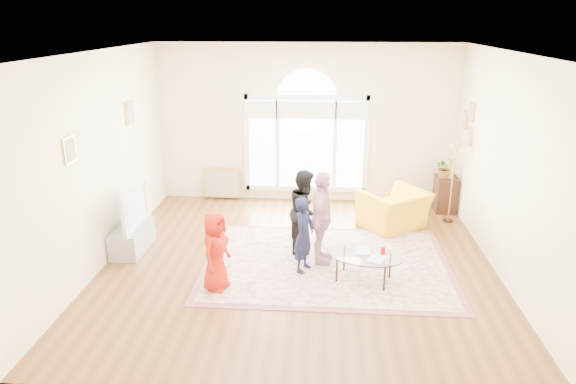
# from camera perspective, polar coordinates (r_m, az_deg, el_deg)

# --- Properties ---
(ground) EXTENTS (6.00, 6.00, 0.00)m
(ground) POSITION_cam_1_polar(r_m,az_deg,el_deg) (8.12, 1.13, -7.90)
(ground) COLOR #563719
(ground) RESTS_ON ground
(room_shell) EXTENTS (6.00, 6.00, 6.00)m
(room_shell) POSITION_cam_1_polar(r_m,az_deg,el_deg) (10.29, 2.07, 7.16)
(room_shell) COLOR #F3E3C1
(room_shell) RESTS_ON ground
(area_rug) EXTENTS (3.60, 2.60, 0.02)m
(area_rug) POSITION_cam_1_polar(r_m,az_deg,el_deg) (8.10, 4.32, -7.92)
(area_rug) COLOR beige
(area_rug) RESTS_ON ground
(rug_border) EXTENTS (3.80, 2.80, 0.01)m
(rug_border) POSITION_cam_1_polar(r_m,az_deg,el_deg) (8.11, 4.32, -7.94)
(rug_border) COLOR #8B4E52
(rug_border) RESTS_ON ground
(tv_console) EXTENTS (0.45, 1.00, 0.42)m
(tv_console) POSITION_cam_1_polar(r_m,az_deg,el_deg) (8.85, -16.90, -4.91)
(tv_console) COLOR #919499
(tv_console) RESTS_ON ground
(television) EXTENTS (0.17, 1.12, 0.64)m
(television) POSITION_cam_1_polar(r_m,az_deg,el_deg) (8.65, -17.19, -1.68)
(television) COLOR black
(television) RESTS_ON tv_console
(coffee_table) EXTENTS (1.25, 0.99, 0.54)m
(coffee_table) POSITION_cam_1_polar(r_m,az_deg,el_deg) (7.51, 8.47, -7.03)
(coffee_table) COLOR silver
(coffee_table) RESTS_ON ground
(armchair) EXTENTS (1.42, 1.39, 0.70)m
(armchair) POSITION_cam_1_polar(r_m,az_deg,el_deg) (9.49, 11.68, -1.93)
(armchair) COLOR yellow
(armchair) RESTS_ON ground
(side_cabinet) EXTENTS (0.40, 0.50, 0.70)m
(side_cabinet) POSITION_cam_1_polar(r_m,az_deg,el_deg) (10.58, 17.09, -0.19)
(side_cabinet) COLOR black
(side_cabinet) RESTS_ON ground
(floor_lamp) EXTENTS (0.25, 0.25, 1.51)m
(floor_lamp) POSITION_cam_1_polar(r_m,az_deg,el_deg) (9.77, 18.05, 3.88)
(floor_lamp) COLOR black
(floor_lamp) RESTS_ON ground
(plant_pedestal) EXTENTS (0.20, 0.20, 0.70)m
(plant_pedestal) POSITION_cam_1_polar(r_m,az_deg,el_deg) (10.49, 16.76, -0.33)
(plant_pedestal) COLOR white
(plant_pedestal) RESTS_ON ground
(potted_plant) EXTENTS (0.45, 0.42, 0.42)m
(potted_plant) POSITION_cam_1_polar(r_m,az_deg,el_deg) (10.32, 17.05, 2.60)
(potted_plant) COLOR #33722D
(potted_plant) RESTS_ON plant_pedestal
(leaning_picture) EXTENTS (0.80, 0.14, 0.62)m
(leaning_picture) POSITION_cam_1_polar(r_m,az_deg,el_deg) (10.98, -7.28, -0.73)
(leaning_picture) COLOR tan
(leaning_picture) RESTS_ON ground
(child_red) EXTENTS (0.50, 0.63, 1.14)m
(child_red) POSITION_cam_1_polar(r_m,az_deg,el_deg) (7.21, -8.05, -6.49)
(child_red) COLOR #B51D0E
(child_red) RESTS_ON area_rug
(child_navy) EXTENTS (0.41, 0.49, 1.16)m
(child_navy) POSITION_cam_1_polar(r_m,az_deg,el_deg) (7.63, 1.79, -4.76)
(child_navy) COLOR #151834
(child_navy) RESTS_ON area_rug
(child_black) EXTENTS (0.59, 0.72, 1.36)m
(child_black) POSITION_cam_1_polar(r_m,az_deg,el_deg) (8.26, 1.93, -2.11)
(child_black) COLOR black
(child_black) RESTS_ON area_rug
(child_pink) EXTENTS (0.47, 0.90, 1.46)m
(child_pink) POSITION_cam_1_polar(r_m,az_deg,el_deg) (7.84, 3.74, -2.93)
(child_pink) COLOR #D598B0
(child_pink) RESTS_ON area_rug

